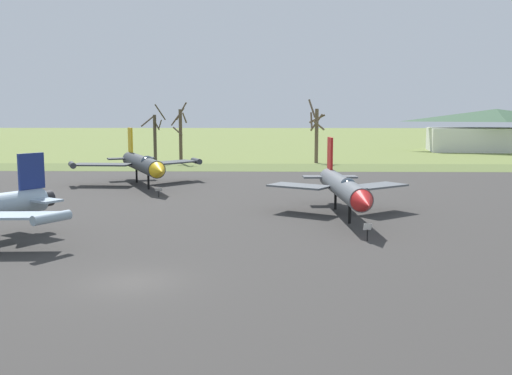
{
  "coord_description": "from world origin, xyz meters",
  "views": [
    {
      "loc": [
        6.04,
        -24.25,
        7.37
      ],
      "look_at": [
        5.0,
        18.87,
        1.86
      ],
      "focal_mm": 39.96,
      "sensor_mm": 36.0,
      "label": 1
    }
  ],
  "objects_px": {
    "jet_fighter_front_right": "(142,163)",
    "visitor_building": "(495,131)",
    "jet_fighter_front_left": "(343,187)",
    "info_placard_front_right": "(159,191)",
    "info_placard_front_left": "(367,231)"
  },
  "relations": [
    {
      "from": "jet_fighter_front_left",
      "to": "info_placard_front_left",
      "type": "height_order",
      "value": "jet_fighter_front_left"
    },
    {
      "from": "jet_fighter_front_right",
      "to": "visitor_building",
      "type": "height_order",
      "value": "visitor_building"
    },
    {
      "from": "info_placard_front_right",
      "to": "visitor_building",
      "type": "distance_m",
      "value": 86.73
    },
    {
      "from": "jet_fighter_front_left",
      "to": "jet_fighter_front_right",
      "type": "distance_m",
      "value": 25.48
    },
    {
      "from": "jet_fighter_front_right",
      "to": "visitor_building",
      "type": "xyz_separation_m",
      "value": [
        58.79,
        58.42,
        1.81
      ]
    },
    {
      "from": "jet_fighter_front_left",
      "to": "jet_fighter_front_right",
      "type": "xyz_separation_m",
      "value": [
        -18.47,
        17.56,
        0.17
      ]
    },
    {
      "from": "info_placard_front_right",
      "to": "visitor_building",
      "type": "bearing_deg",
      "value": 50.13
    },
    {
      "from": "jet_fighter_front_left",
      "to": "visitor_building",
      "type": "xyz_separation_m",
      "value": [
        40.32,
        75.98,
        1.98
      ]
    },
    {
      "from": "jet_fighter_front_left",
      "to": "jet_fighter_front_right",
      "type": "height_order",
      "value": "jet_fighter_front_right"
    },
    {
      "from": "jet_fighter_front_right",
      "to": "visitor_building",
      "type": "relative_size",
      "value": 0.57
    },
    {
      "from": "info_placard_front_right",
      "to": "visitor_building",
      "type": "height_order",
      "value": "visitor_building"
    },
    {
      "from": "info_placard_front_left",
      "to": "info_placard_front_right",
      "type": "relative_size",
      "value": 1.22
    },
    {
      "from": "jet_fighter_front_right",
      "to": "visitor_building",
      "type": "bearing_deg",
      "value": 44.82
    },
    {
      "from": "jet_fighter_front_left",
      "to": "visitor_building",
      "type": "distance_m",
      "value": 86.04
    },
    {
      "from": "info_placard_front_right",
      "to": "visitor_building",
      "type": "xyz_separation_m",
      "value": [
        55.55,
        66.51,
        3.61
      ]
    }
  ]
}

